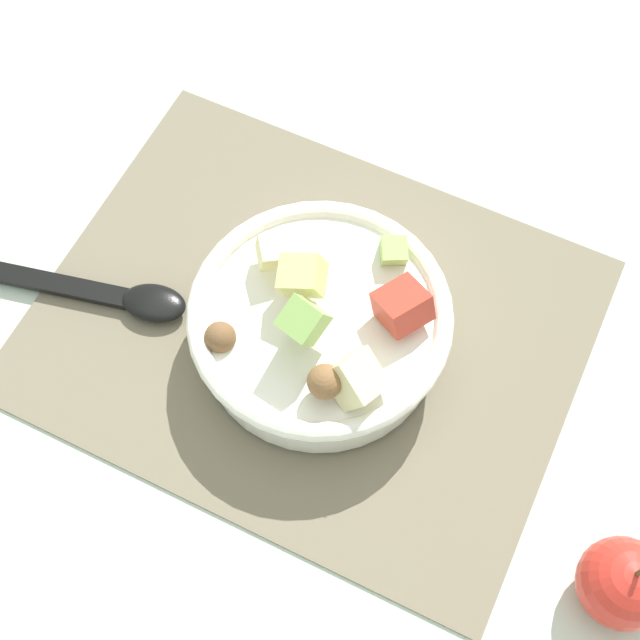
# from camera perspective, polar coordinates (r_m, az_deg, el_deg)

# --- Properties ---
(ground_plane) EXTENTS (2.40, 2.40, 0.00)m
(ground_plane) POSITION_cam_1_polar(r_m,az_deg,el_deg) (0.78, -0.67, -0.44)
(ground_plane) COLOR silver
(placemat) EXTENTS (0.45, 0.36, 0.01)m
(placemat) POSITION_cam_1_polar(r_m,az_deg,el_deg) (0.78, -0.68, -0.35)
(placemat) COLOR #756B56
(placemat) RESTS_ON ground_plane
(salad_bowl) EXTENTS (0.21, 0.21, 0.11)m
(salad_bowl) POSITION_cam_1_polar(r_m,az_deg,el_deg) (0.74, 0.04, -0.28)
(salad_bowl) COLOR white
(salad_bowl) RESTS_ON placemat
(serving_spoon) EXTENTS (0.24, 0.08, 0.01)m
(serving_spoon) POSITION_cam_1_polar(r_m,az_deg,el_deg) (0.81, -13.91, 1.75)
(serving_spoon) COLOR black
(serving_spoon) RESTS_ON placemat
(whole_apple) EXTENTS (0.07, 0.07, 0.08)m
(whole_apple) POSITION_cam_1_polar(r_m,az_deg,el_deg) (0.72, 18.43, -15.37)
(whole_apple) COLOR red
(whole_apple) RESTS_ON ground_plane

